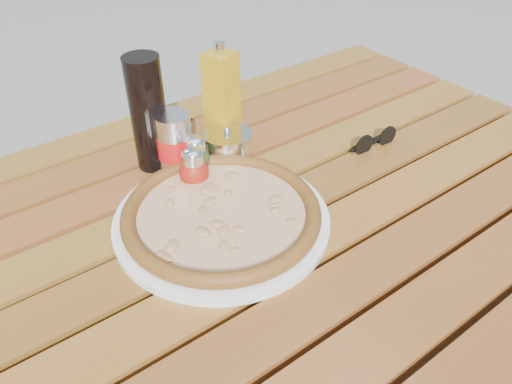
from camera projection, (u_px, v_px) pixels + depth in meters
table at (263, 243)px, 0.91m from camera, size 1.40×0.90×0.75m
plate at (222, 220)px, 0.83m from camera, size 0.38×0.38×0.01m
pizza at (222, 213)px, 0.82m from camera, size 0.39×0.39×0.03m
pepper_shaker at (194, 169)px, 0.90m from camera, size 0.07×0.07×0.08m
oregano_shaker at (196, 156)px, 0.93m from camera, size 0.07×0.07×0.08m
dark_bottle at (148, 114)px, 0.91m from camera, size 0.08×0.08×0.22m
soda_can at (175, 144)px, 0.93m from camera, size 0.08×0.08×0.12m
olive_oil_cruet at (222, 98)px, 0.99m from camera, size 0.07×0.07×0.21m
parmesan_tin at (228, 145)px, 0.98m from camera, size 0.11×0.11×0.07m
sunglasses at (375, 141)px, 1.02m from camera, size 0.11×0.03×0.04m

